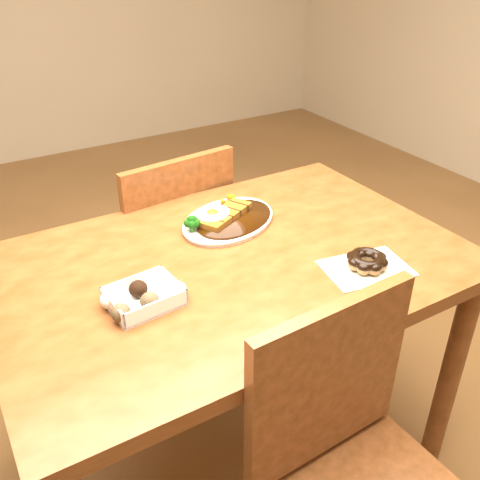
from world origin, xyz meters
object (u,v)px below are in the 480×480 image
katsu_curry_plate (226,219)px  pon_de_ring (367,261)px  chair_far (166,251)px  table (232,290)px  donut_box (143,297)px

katsu_curry_plate → pon_de_ring: bearing=-64.5°
chair_far → table: bearing=80.3°
table → katsu_curry_plate: katsu_curry_plate is taller
table → pon_de_ring: pon_de_ring is taller
table → katsu_curry_plate: (0.08, 0.17, 0.11)m
chair_far → pon_de_ring: (0.23, -0.75, 0.29)m
chair_far → pon_de_ring: bearing=101.2°
chair_far → donut_box: size_ratio=4.63×
katsu_curry_plate → donut_box: (-0.35, -0.24, 0.01)m
table → donut_box: 0.30m
pon_de_ring → donut_box: bearing=164.7°
table → chair_far: (0.03, 0.54, -0.17)m
donut_box → table: bearing=14.0°
table → pon_de_ring: (0.27, -0.21, 0.12)m
katsu_curry_plate → donut_box: size_ratio=1.95×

